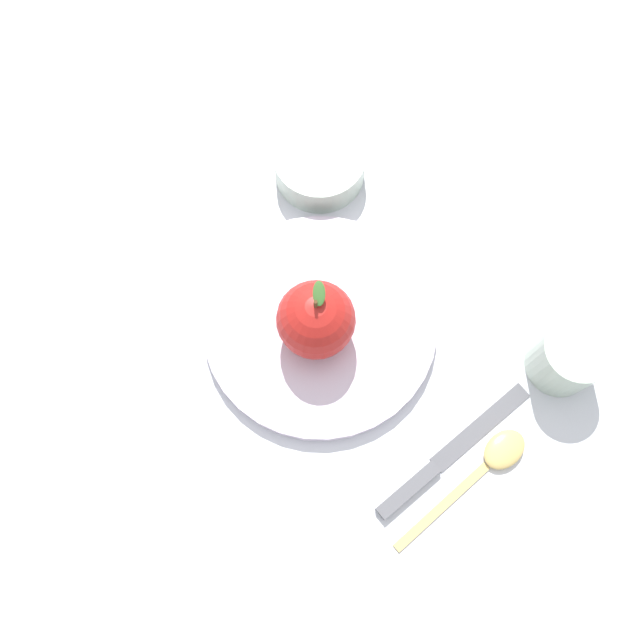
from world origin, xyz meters
The scene contains 7 objects.
ground_plane centered at (0.00, 0.00, 0.00)m, with size 2.40×2.40×0.00m, color silver.
dinner_plate centered at (0.02, 0.03, 0.01)m, with size 0.25×0.25×0.02m.
apple centered at (0.01, 0.03, 0.06)m, with size 0.08×0.08×0.09m.
side_bowl centered at (0.20, 0.09, 0.02)m, with size 0.11×0.11×0.04m.
cup centered at (0.06, -0.23, 0.04)m, with size 0.07×0.07×0.07m.
knife centered at (-0.08, -0.14, 0.00)m, with size 0.18×0.12×0.01m.
spoon centered at (-0.06, -0.19, 0.01)m, with size 0.16×0.11×0.01m.
Camera 1 is at (-0.18, -0.04, 0.67)m, focal length 35.90 mm.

